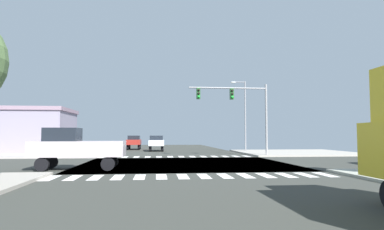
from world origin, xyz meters
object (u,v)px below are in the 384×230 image
traffic_signal_mast (237,102)px  pickup_crossing_1 (76,147)px  bank_building (5,131)px  street_lamp (243,110)px  sedan_farside_1 (134,141)px  sedan_queued_2 (156,142)px

traffic_signal_mast → pickup_crossing_1: 16.41m
pickup_crossing_1 → bank_building: bearing=32.0°
street_lamp → sedan_farside_1: 15.82m
street_lamp → sedan_farside_1: size_ratio=1.91×
pickup_crossing_1 → sedan_farside_1: bearing=-3.3°
sedan_farside_1 → pickup_crossing_1: bearing=86.7°
street_lamp → traffic_signal_mast: bearing=-108.8°
street_lamp → pickup_crossing_1: 23.81m
street_lamp → bank_building: size_ratio=0.53×
bank_building → pickup_crossing_1: 22.71m
bank_building → pickup_crossing_1: bank_building is taller
traffic_signal_mast → street_lamp: size_ratio=0.89×
traffic_signal_mast → pickup_crossing_1: size_ratio=1.44×
street_lamp → bank_building: street_lamp is taller
traffic_signal_mast → sedan_queued_2: size_ratio=1.71×
bank_building → traffic_signal_mast: bearing=-19.7°
traffic_signal_mast → bank_building: 25.49m
traffic_signal_mast → bank_building: (-23.88, 8.54, -2.52)m
street_lamp → bank_building: 26.66m
bank_building → pickup_crossing_1: size_ratio=3.04×
street_lamp → sedan_farside_1: bearing=147.9°
bank_building → sedan_farside_1: bearing=28.8°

